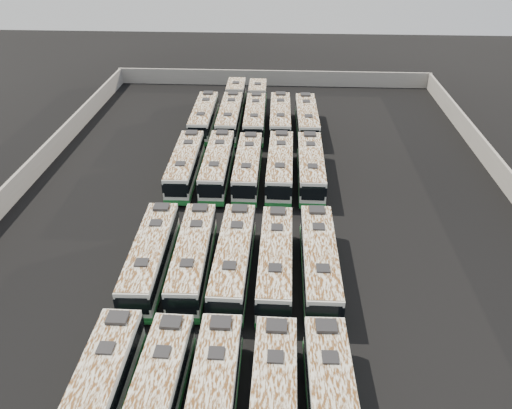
# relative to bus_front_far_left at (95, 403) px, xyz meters

# --- Properties ---
(ground) EXTENTS (140.00, 140.00, 0.00)m
(ground) POSITION_rel_bus_front_far_left_xyz_m (7.57, 19.35, -1.58)
(ground) COLOR black
(ground) RESTS_ON ground
(perimeter_wall) EXTENTS (45.20, 73.20, 2.20)m
(perimeter_wall) POSITION_rel_bus_front_far_left_xyz_m (7.57, 19.35, -0.48)
(perimeter_wall) COLOR gray
(perimeter_wall) RESTS_ON ground
(bus_front_far_left) EXTENTS (2.33, 10.99, 3.09)m
(bus_front_far_left) POSITION_rel_bus_front_far_left_xyz_m (0.00, 0.00, 0.00)
(bus_front_far_left) COLOR beige
(bus_front_far_left) RESTS_ON ground
(bus_front_left) EXTENTS (2.50, 10.66, 2.99)m
(bus_front_left) POSITION_rel_bus_front_far_left_xyz_m (2.96, 0.07, -0.05)
(bus_front_left) COLOR beige
(bus_front_left) RESTS_ON ground
(bus_front_center) EXTENTS (2.32, 10.83, 3.05)m
(bus_front_center) POSITION_rel_bus_front_far_left_xyz_m (5.88, 0.04, -0.02)
(bus_front_center) COLOR beige
(bus_front_center) RESTS_ON ground
(bus_midfront_far_left) EXTENTS (2.55, 10.83, 3.03)m
(bus_midfront_far_left) POSITION_rel_bus_front_far_left_xyz_m (-0.01, 12.12, -0.03)
(bus_midfront_far_left) COLOR beige
(bus_midfront_far_left) RESTS_ON ground
(bus_midfront_left) EXTENTS (2.50, 10.72, 3.00)m
(bus_midfront_left) POSITION_rel_bus_front_far_left_xyz_m (2.96, 12.24, -0.05)
(bus_midfront_left) COLOR beige
(bus_midfront_left) RESTS_ON ground
(bus_midfront_center) EXTENTS (2.48, 10.94, 3.07)m
(bus_midfront_center) POSITION_rel_bus_front_far_left_xyz_m (5.87, 12.10, -0.01)
(bus_midfront_center) COLOR beige
(bus_midfront_center) RESTS_ON ground
(bus_midfront_right) EXTENTS (2.38, 10.76, 3.02)m
(bus_midfront_right) POSITION_rel_bus_front_far_left_xyz_m (8.83, 12.04, -0.04)
(bus_midfront_right) COLOR beige
(bus_midfront_right) RESTS_ON ground
(bus_midfront_far_right) EXTENTS (2.39, 11.01, 3.10)m
(bus_midfront_far_right) POSITION_rel_bus_front_far_left_xyz_m (11.87, 12.12, 0.00)
(bus_midfront_far_right) COLOR beige
(bus_midfront_far_right) RESTS_ON ground
(bus_midback_far_left) EXTENTS (2.48, 10.88, 3.05)m
(bus_midback_far_left) POSITION_rel_bus_front_far_left_xyz_m (-0.08, 26.47, -0.02)
(bus_midback_far_left) COLOR beige
(bus_midback_far_left) RESTS_ON ground
(bus_midback_left) EXTENTS (2.40, 11.00, 3.09)m
(bus_midback_left) POSITION_rel_bus_front_far_left_xyz_m (3.00, 26.54, -0.00)
(bus_midback_left) COLOR beige
(bus_midback_left) RESTS_ON ground
(bus_midback_center) EXTENTS (2.28, 10.70, 3.01)m
(bus_midback_center) POSITION_rel_bus_front_far_left_xyz_m (5.90, 26.46, -0.04)
(bus_midback_center) COLOR beige
(bus_midback_center) RESTS_ON ground
(bus_midback_right) EXTENTS (2.51, 11.11, 3.12)m
(bus_midback_right) POSITION_rel_bus_front_far_left_xyz_m (8.96, 26.56, 0.01)
(bus_midback_right) COLOR beige
(bus_midback_right) RESTS_ON ground
(bus_midback_far_right) EXTENTS (2.36, 10.97, 3.09)m
(bus_midback_far_right) POSITION_rel_bus_front_far_left_xyz_m (11.85, 26.60, -0.00)
(bus_midback_far_right) COLOR beige
(bus_midback_far_right) RESTS_ON ground
(bus_back_far_left) EXTENTS (2.44, 10.85, 3.05)m
(bus_back_far_left) POSITION_rel_bus_front_far_left_xyz_m (-0.06, 38.79, -0.02)
(bus_back_far_left) COLOR beige
(bus_back_far_left) RESTS_ON ground
(bus_back_left) EXTENTS (2.43, 16.95, 3.07)m
(bus_back_left) POSITION_rel_bus_front_far_left_xyz_m (2.96, 41.62, -0.01)
(bus_back_left) COLOR beige
(bus_back_left) RESTS_ON ground
(bus_back_center) EXTENTS (2.50, 16.63, 3.01)m
(bus_back_center) POSITION_rel_bus_front_far_left_xyz_m (5.85, 41.59, -0.05)
(bus_back_center) COLOR beige
(bus_back_center) RESTS_ON ground
(bus_back_right) EXTENTS (2.43, 10.99, 3.09)m
(bus_back_right) POSITION_rel_bus_front_far_left_xyz_m (8.83, 38.84, -0.00)
(bus_back_right) COLOR beige
(bus_back_right) RESTS_ON ground
(bus_back_far_right) EXTENTS (2.51, 10.92, 3.06)m
(bus_back_far_right) POSITION_rel_bus_front_far_left_xyz_m (11.89, 38.73, -0.02)
(bus_back_far_right) COLOR beige
(bus_back_far_right) RESTS_ON ground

